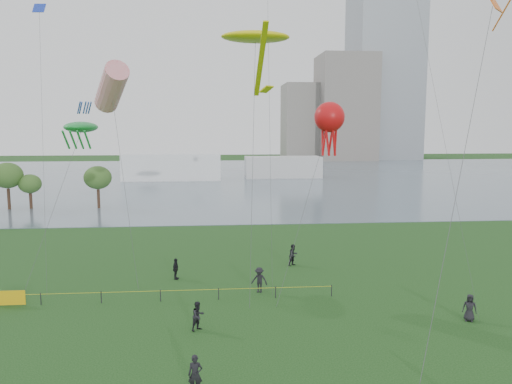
{
  "coord_description": "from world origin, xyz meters",
  "views": [
    {
      "loc": [
        -2.58,
        -20.13,
        11.93
      ],
      "look_at": [
        0.0,
        10.0,
        8.0
      ],
      "focal_mm": 35.0,
      "sensor_mm": 36.0,
      "label": 1
    }
  ],
  "objects": [
    {
      "name": "spectator_g",
      "position": [
        4.25,
        21.59,
        0.94
      ],
      "size": [
        1.16,
        1.12,
        1.88
      ],
      "primitive_type": "imported",
      "rotation": [
        0.0,
        0.0,
        0.65
      ],
      "color": "black",
      "rests_on": "ground_plane"
    },
    {
      "name": "building_mid",
      "position": [
        46.0,
        162.0,
        19.0
      ],
      "size": [
        20.0,
        20.0,
        38.0
      ],
      "primitive_type": "cube",
      "color": "slate",
      "rests_on": "ground_plane"
    },
    {
      "name": "fence",
      "position": [
        -12.44,
        13.46,
        0.55
      ],
      "size": [
        24.07,
        0.07,
        1.05
      ],
      "color": "black",
      "rests_on": "ground_plane"
    },
    {
      "name": "kite_delta",
      "position": [
        12.31,
        6.35,
        17.7
      ],
      "size": [
        9.41,
        11.98,
        19.45
      ],
      "rotation": [
        0.0,
        0.0,
        0.03
      ],
      "color": "#3F3F42"
    },
    {
      "name": "spectator_b",
      "position": [
        0.65,
        14.78,
        0.93
      ],
      "size": [
        1.38,
        1.1,
        1.86
      ],
      "primitive_type": "imported",
      "rotation": [
        0.0,
        0.0,
        -0.39
      ],
      "color": "black",
      "rests_on": "ground_plane"
    },
    {
      "name": "pavilion_left",
      "position": [
        -12.0,
        95.0,
        3.0
      ],
      "size": [
        22.0,
        8.0,
        6.0
      ],
      "primitive_type": "cube",
      "color": "white",
      "rests_on": "ground_plane"
    },
    {
      "name": "spectator_c",
      "position": [
        -5.64,
        18.47,
        0.85
      ],
      "size": [
        0.68,
        1.07,
        1.69
      ],
      "primitive_type": "imported",
      "rotation": [
        0.0,
        0.0,
        1.28
      ],
      "color": "black",
      "rests_on": "ground_plane"
    },
    {
      "name": "building_low",
      "position": [
        32.0,
        168.0,
        14.0
      ],
      "size": [
        16.0,
        18.0,
        28.0
      ],
      "primitive_type": "cube",
      "color": "slate",
      "rests_on": "ground_plane"
    },
    {
      "name": "kite_stingray",
      "position": [
        0.71,
        18.65,
        18.68
      ],
      "size": [
        5.25,
        10.12,
        19.16
      ],
      "rotation": [
        0.0,
        0.0,
        -0.14
      ],
      "color": "#3F3F42"
    },
    {
      "name": "kite_octopus",
      "position": [
        6.17,
        17.18,
        12.62
      ],
      "size": [
        5.82,
        6.61,
        13.85
      ],
      "rotation": [
        0.0,
        0.0,
        -0.36
      ],
      "color": "#3F3F42"
    },
    {
      "name": "spectator_f",
      "position": [
        -3.5,
        1.18,
        0.9
      ],
      "size": [
        0.68,
        0.46,
        1.8
      ],
      "primitive_type": "imported",
      "rotation": [
        0.0,
        0.0,
        -0.05
      ],
      "color": "black",
      "rests_on": "ground_plane"
    },
    {
      "name": "spectator_a",
      "position": [
        -3.58,
        8.28,
        0.87
      ],
      "size": [
        1.08,
        1.06,
        1.75
      ],
      "primitive_type": "imported",
      "rotation": [
        0.0,
        0.0,
        0.71
      ],
      "color": "black",
      "rests_on": "ground_plane"
    },
    {
      "name": "pavilion_right",
      "position": [
        14.0,
        98.0,
        2.5
      ],
      "size": [
        18.0,
        7.0,
        5.0
      ],
      "primitive_type": "cube",
      "color": "silver",
      "rests_on": "ground_plane"
    },
    {
      "name": "kite_creature",
      "position": [
        -13.31,
        21.91,
        11.92
      ],
      "size": [
        3.84,
        10.3,
        12.4
      ],
      "rotation": [
        0.0,
        0.0,
        -0.11
      ],
      "color": "#3F3F42"
    },
    {
      "name": "kite_windsock",
      "position": [
        -10.3,
        19.47,
        14.95
      ],
      "size": [
        4.5,
        5.83,
        16.88
      ],
      "rotation": [
        0.0,
        0.0,
        -0.23
      ],
      "color": "#3F3F42"
    },
    {
      "name": "lake",
      "position": [
        0.0,
        100.0,
        0.02
      ],
      "size": [
        400.0,
        120.0,
        0.08
      ],
      "primitive_type": "cube",
      "color": "slate",
      "rests_on": "ground_plane"
    },
    {
      "name": "spectator_d",
      "position": [
        13.14,
        8.29,
        0.85
      ],
      "size": [
        0.99,
        0.87,
        1.7
      ],
      "primitive_type": "imported",
      "rotation": [
        0.0,
        0.0,
        -0.49
      ],
      "color": "black",
      "rests_on": "ground_plane"
    }
  ]
}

